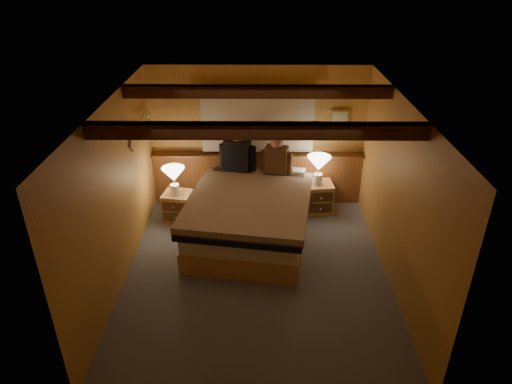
{
  "coord_description": "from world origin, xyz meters",
  "views": [
    {
      "loc": [
        0.03,
        -5.12,
        3.98
      ],
      "look_at": [
        -0.01,
        0.4,
        1.05
      ],
      "focal_mm": 32.0,
      "sensor_mm": 36.0,
      "label": 1
    }
  ],
  "objects_px": {
    "nightstand_right": "(318,197)",
    "lamp_left": "(174,176)",
    "nightstand_left": "(178,206)",
    "duffel_bag": "(181,204)",
    "bed": "(251,215)",
    "lamp_right": "(319,165)",
    "person_left": "(238,153)",
    "person_right": "(277,158)"
  },
  "relations": [
    {
      "from": "person_left",
      "to": "duffel_bag",
      "type": "xyz_separation_m",
      "value": [
        -0.97,
        -0.15,
        -0.89
      ]
    },
    {
      "from": "nightstand_left",
      "to": "lamp_left",
      "type": "bearing_deg",
      "value": -100.5
    },
    {
      "from": "nightstand_left",
      "to": "person_left",
      "type": "distance_m",
      "value": 1.33
    },
    {
      "from": "lamp_left",
      "to": "duffel_bag",
      "type": "bearing_deg",
      "value": 83.26
    },
    {
      "from": "lamp_right",
      "to": "person_right",
      "type": "xyz_separation_m",
      "value": [
        -0.69,
        -0.04,
        0.15
      ]
    },
    {
      "from": "person_left",
      "to": "person_right",
      "type": "relative_size",
      "value": 1.16
    },
    {
      "from": "person_left",
      "to": "person_right",
      "type": "height_order",
      "value": "person_left"
    },
    {
      "from": "nightstand_left",
      "to": "lamp_left",
      "type": "height_order",
      "value": "lamp_left"
    },
    {
      "from": "bed",
      "to": "duffel_bag",
      "type": "xyz_separation_m",
      "value": [
        -1.2,
        0.74,
        -0.23
      ]
    },
    {
      "from": "bed",
      "to": "nightstand_left",
      "type": "bearing_deg",
      "value": 164.64
    },
    {
      "from": "person_left",
      "to": "lamp_left",
      "type": "bearing_deg",
      "value": -147.22
    },
    {
      "from": "nightstand_right",
      "to": "person_right",
      "type": "bearing_deg",
      "value": -179.85
    },
    {
      "from": "bed",
      "to": "nightstand_left",
      "type": "relative_size",
      "value": 4.99
    },
    {
      "from": "bed",
      "to": "person_left",
      "type": "xyz_separation_m",
      "value": [
        -0.23,
        0.89,
        0.66
      ]
    },
    {
      "from": "bed",
      "to": "person_right",
      "type": "height_order",
      "value": "person_right"
    },
    {
      "from": "nightstand_right",
      "to": "lamp_left",
      "type": "xyz_separation_m",
      "value": [
        -2.36,
        -0.35,
        0.56
      ]
    },
    {
      "from": "person_left",
      "to": "nightstand_left",
      "type": "bearing_deg",
      "value": -149.01
    },
    {
      "from": "lamp_right",
      "to": "nightstand_right",
      "type": "bearing_deg",
      "value": 47.5
    },
    {
      "from": "nightstand_right",
      "to": "lamp_right",
      "type": "bearing_deg",
      "value": -138.17
    },
    {
      "from": "lamp_left",
      "to": "lamp_right",
      "type": "height_order",
      "value": "lamp_right"
    },
    {
      "from": "duffel_bag",
      "to": "bed",
      "type": "bearing_deg",
      "value": -48.11
    },
    {
      "from": "person_right",
      "to": "nightstand_left",
      "type": "bearing_deg",
      "value": -155.84
    },
    {
      "from": "lamp_left",
      "to": "person_left",
      "type": "height_order",
      "value": "person_left"
    },
    {
      "from": "nightstand_right",
      "to": "nightstand_left",
      "type": "bearing_deg",
      "value": -178.14
    },
    {
      "from": "duffel_bag",
      "to": "lamp_left",
      "type": "bearing_deg",
      "value": -113.08
    },
    {
      "from": "nightstand_right",
      "to": "lamp_left",
      "type": "bearing_deg",
      "value": -177.22
    },
    {
      "from": "nightstand_left",
      "to": "person_left",
      "type": "relative_size",
      "value": 0.67
    },
    {
      "from": "person_left",
      "to": "person_right",
      "type": "xyz_separation_m",
      "value": [
        0.64,
        -0.11,
        -0.04
      ]
    },
    {
      "from": "person_right",
      "to": "duffel_bag",
      "type": "xyz_separation_m",
      "value": [
        -1.61,
        -0.04,
        -0.85
      ]
    },
    {
      "from": "nightstand_left",
      "to": "lamp_left",
      "type": "relative_size",
      "value": 1.05
    },
    {
      "from": "bed",
      "to": "person_left",
      "type": "height_order",
      "value": "person_left"
    },
    {
      "from": "nightstand_right",
      "to": "duffel_bag",
      "type": "distance_m",
      "value": 2.34
    },
    {
      "from": "nightstand_right",
      "to": "person_left",
      "type": "xyz_separation_m",
      "value": [
        -1.36,
        0.03,
        0.8
      ]
    },
    {
      "from": "bed",
      "to": "nightstand_right",
      "type": "relative_size",
      "value": 4.81
    },
    {
      "from": "lamp_right",
      "to": "nightstand_left",
      "type": "bearing_deg",
      "value": -173.14
    },
    {
      "from": "nightstand_left",
      "to": "nightstand_right",
      "type": "relative_size",
      "value": 0.96
    },
    {
      "from": "nightstand_left",
      "to": "person_left",
      "type": "bearing_deg",
      "value": 28.4
    },
    {
      "from": "bed",
      "to": "person_right",
      "type": "bearing_deg",
      "value": 71.29
    },
    {
      "from": "nightstand_right",
      "to": "person_right",
      "type": "relative_size",
      "value": 0.81
    },
    {
      "from": "nightstand_left",
      "to": "duffel_bag",
      "type": "xyz_separation_m",
      "value": [
        0.01,
        0.2,
        -0.07
      ]
    },
    {
      "from": "nightstand_right",
      "to": "person_right",
      "type": "height_order",
      "value": "person_right"
    },
    {
      "from": "bed",
      "to": "lamp_left",
      "type": "xyz_separation_m",
      "value": [
        -1.23,
        0.51,
        0.42
      ]
    }
  ]
}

